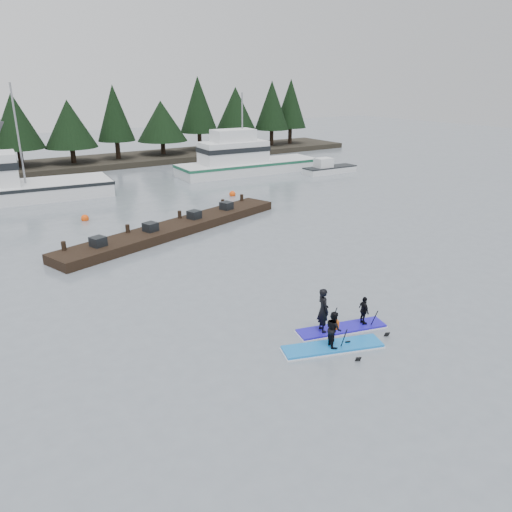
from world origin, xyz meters
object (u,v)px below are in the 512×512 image
fishing_boat_medium (245,167)px  paddleboard_solo (333,338)px  floating_dock (177,228)px  paddleboard_duo (338,317)px

fishing_boat_medium → paddleboard_solo: fishing_boat_medium is taller
floating_dock → fishing_boat_medium: bearing=28.3°
floating_dock → paddleboard_duo: (-0.38, -14.82, 0.31)m
paddleboard_solo → paddleboard_duo: size_ratio=1.04×
fishing_boat_medium → floating_dock: size_ratio=0.89×
paddleboard_solo → paddleboard_duo: 1.37m
floating_dock → paddleboard_solo: size_ratio=4.45×
paddleboard_solo → paddleboard_duo: paddleboard_duo is taller
paddleboard_solo → paddleboard_duo: (1.03, 0.88, 0.15)m
paddleboard_solo → paddleboard_duo: bearing=59.6°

